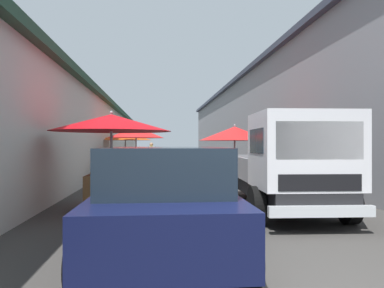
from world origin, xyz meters
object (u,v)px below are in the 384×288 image
at_px(hatchback_car, 164,198).
at_px(delivery_truck, 291,166).
at_px(fruit_stall_near_right, 234,138).
at_px(parked_scooter, 111,170).
at_px(fruit_stall_far_right, 136,137).
at_px(vendor_by_crates, 151,154).
at_px(fruit_stall_mid_lane, 125,140).
at_px(fruit_stall_near_left, 110,132).

distance_m(hatchback_car, delivery_truck, 3.38).
bearing_deg(fruit_stall_near_right, hatchback_car, 160.45).
bearing_deg(parked_scooter, hatchback_car, -168.40).
relative_size(fruit_stall_far_right, vendor_by_crates, 1.56).
bearing_deg(fruit_stall_mid_lane, hatchback_car, -172.57).
bearing_deg(fruit_stall_near_right, parked_scooter, 67.42).
relative_size(fruit_stall_mid_lane, fruit_stall_far_right, 1.08).
distance_m(fruit_stall_far_right, delivery_truck, 9.59).
xyz_separation_m(vendor_by_crates, parked_scooter, (-6.74, 1.48, -0.46)).
bearing_deg(vendor_by_crates, parked_scooter, 167.64).
xyz_separation_m(fruit_stall_mid_lane, vendor_by_crates, (2.79, -1.29, -0.81)).
relative_size(fruit_stall_near_left, vendor_by_crates, 1.73).
xyz_separation_m(delivery_truck, vendor_by_crates, (13.99, 3.07, -0.13)).
bearing_deg(fruit_stall_mid_lane, parked_scooter, 177.35).
relative_size(fruit_stall_mid_lane, parked_scooter, 1.58).
xyz_separation_m(fruit_stall_near_left, fruit_stall_near_right, (4.17, -3.80, -0.07)).
bearing_deg(parked_scooter, delivery_truck, -147.87).
bearing_deg(fruit_stall_near_right, vendor_by_crates, 19.64).
distance_m(fruit_stall_near_left, parked_scooter, 6.25).
relative_size(fruit_stall_mid_lane, vendor_by_crates, 1.68).
bearing_deg(fruit_stall_near_right, fruit_stall_near_left, 137.62).
bearing_deg(fruit_stall_mid_lane, fruit_stall_near_left, -176.72).
bearing_deg(parked_scooter, fruit_stall_near_left, -172.89).
height_order(delivery_truck, parked_scooter, delivery_truck).
relative_size(fruit_stall_near_right, delivery_truck, 0.51).
height_order(fruit_stall_near_left, vendor_by_crates, fruit_stall_near_left).
distance_m(hatchback_car, vendor_by_crates, 16.08).
xyz_separation_m(fruit_stall_near_right, hatchback_car, (-7.44, 2.64, -0.97)).
distance_m(fruit_stall_near_right, hatchback_car, 7.95).
height_order(hatchback_car, delivery_truck, delivery_truck).
height_order(fruit_stall_near_left, parked_scooter, fruit_stall_near_left).
xyz_separation_m(fruit_stall_mid_lane, fruit_stall_near_left, (-10.01, -0.57, 0.05)).
relative_size(delivery_truck, vendor_by_crates, 3.15).
xyz_separation_m(fruit_stall_near_left, delivery_truck, (-1.19, -3.79, -0.73)).
relative_size(fruit_stall_far_right, parked_scooter, 1.46).
bearing_deg(fruit_stall_near_left, fruit_stall_near_right, -42.38).
bearing_deg(delivery_truck, parked_scooter, 32.13).
distance_m(fruit_stall_near_left, fruit_stall_far_right, 7.64).
height_order(fruit_stall_far_right, parked_scooter, fruit_stall_far_right).
bearing_deg(fruit_stall_far_right, fruit_stall_mid_lane, 16.49).
height_order(hatchback_car, parked_scooter, hatchback_car).
relative_size(fruit_stall_mid_lane, fruit_stall_near_left, 0.97).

